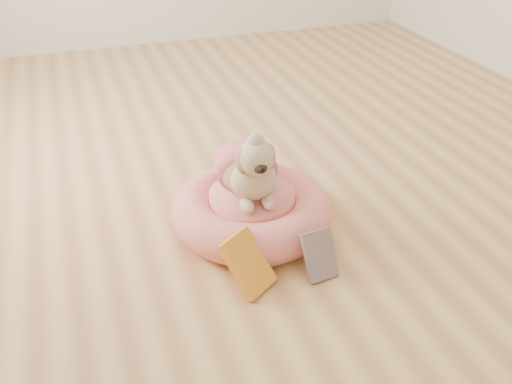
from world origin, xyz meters
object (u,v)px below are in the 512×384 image
object	(u,v)px
dog	(248,156)
book_white	(320,255)
book_yellow	(248,263)
pet_bed	(252,211)

from	to	relation	value
dog	book_white	bearing A→B (deg)	-65.87
book_yellow	pet_bed	bearing A→B (deg)	34.73
dog	book_white	xyz separation A→B (m)	(0.15, -0.39, -0.24)
pet_bed	book_white	bearing A→B (deg)	-69.54
pet_bed	book_yellow	world-z (taller)	book_yellow
pet_bed	dog	distance (m)	0.25
dog	book_yellow	distance (m)	0.45
pet_bed	dog	size ratio (longest dim) A/B	1.54
pet_bed	book_white	xyz separation A→B (m)	(0.14, -0.37, 0.00)
book_yellow	book_white	bearing A→B (deg)	-39.66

